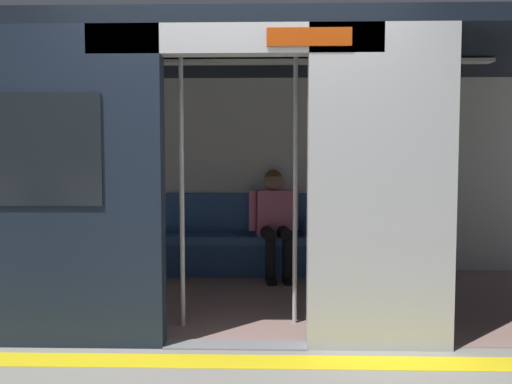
{
  "coord_description": "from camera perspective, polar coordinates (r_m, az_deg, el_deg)",
  "views": [
    {
      "loc": [
        -0.25,
        3.76,
        1.34
      ],
      "look_at": [
        -0.11,
        -1.28,
        1.0
      ],
      "focal_mm": 38.53,
      "sensor_mm": 36.0,
      "label": 1
    }
  ],
  "objects": [
    {
      "name": "bench_seat",
      "position": [
        6.13,
        -0.79,
        -5.47
      ],
      "size": [
        2.52,
        0.44,
        0.45
      ],
      "color": "#38609E",
      "rests_on": "ground_plane"
    },
    {
      "name": "handbag",
      "position": [
        6.16,
        6.13,
        -3.67
      ],
      "size": [
        0.26,
        0.15,
        0.17
      ],
      "color": "#262D4C",
      "rests_on": "bench_seat"
    },
    {
      "name": "person_seated",
      "position": [
        6.03,
        1.93,
        -2.51
      ],
      "size": [
        0.55,
        0.71,
        1.17
      ],
      "color": "pink",
      "rests_on": "ground_plane"
    },
    {
      "name": "grab_pole_far",
      "position": [
        4.3,
        4.09,
        0.66
      ],
      "size": [
        0.04,
        0.04,
        2.19
      ],
      "primitive_type": "cylinder",
      "color": "silver",
      "rests_on": "ground_plane"
    },
    {
      "name": "train_car",
      "position": [
        5.0,
        -2.07,
        6.25
      ],
      "size": [
        6.4,
        2.79,
        2.33
      ],
      "color": "silver",
      "rests_on": "ground_plane"
    },
    {
      "name": "grab_pole_door",
      "position": [
        4.26,
        -7.71,
        0.59
      ],
      "size": [
        0.04,
        0.04,
        2.19
      ],
      "primitive_type": "cylinder",
      "color": "silver",
      "rests_on": "ground_plane"
    },
    {
      "name": "book",
      "position": [
        6.2,
        -2.0,
        -4.26
      ],
      "size": [
        0.24,
        0.27,
        0.03
      ],
      "primitive_type": "cube",
      "rotation": [
        0.0,
        0.0,
        0.54
      ],
      "color": "#26598C",
      "rests_on": "bench_seat"
    },
    {
      "name": "ground_plane",
      "position": [
        4.0,
        -2.16,
        -15.66
      ],
      "size": [
        60.0,
        60.0,
        0.0
      ],
      "primitive_type": "plane",
      "color": "gray"
    },
    {
      "name": "platform_edge_strip",
      "position": [
        3.72,
        -2.47,
        -17.16
      ],
      "size": [
        8.0,
        0.24,
        0.01
      ],
      "primitive_type": "cube",
      "color": "yellow",
      "rests_on": "ground_plane"
    }
  ]
}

